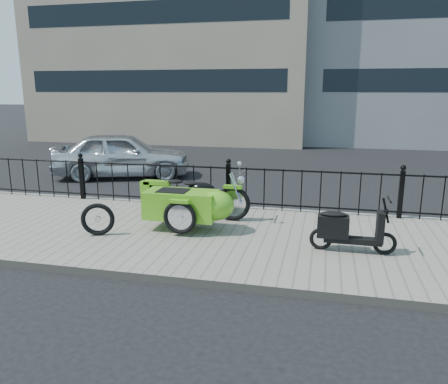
% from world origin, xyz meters
% --- Properties ---
extents(ground, '(120.00, 120.00, 0.00)m').
position_xyz_m(ground, '(0.00, 0.00, 0.00)').
color(ground, black).
rests_on(ground, ground).
extents(sidewalk, '(30.00, 3.80, 0.12)m').
position_xyz_m(sidewalk, '(0.00, -0.50, 0.06)').
color(sidewalk, gray).
rests_on(sidewalk, ground).
extents(curb, '(30.00, 0.10, 0.12)m').
position_xyz_m(curb, '(0.00, 1.44, 0.06)').
color(curb, gray).
rests_on(curb, ground).
extents(iron_fence, '(14.11, 0.11, 1.08)m').
position_xyz_m(iron_fence, '(0.00, 1.30, 0.59)').
color(iron_fence, black).
rests_on(iron_fence, sidewalk).
extents(building_tan, '(14.00, 8.01, 12.00)m').
position_xyz_m(building_tan, '(-6.00, 15.99, 6.00)').
color(building_tan, gray).
rests_on(building_tan, ground).
extents(motorcycle_sidecar, '(2.28, 1.48, 0.98)m').
position_xyz_m(motorcycle_sidecar, '(-0.33, -0.23, 0.59)').
color(motorcycle_sidecar, black).
rests_on(motorcycle_sidecar, sidewalk).
extents(scooter, '(1.34, 0.39, 0.90)m').
position_xyz_m(scooter, '(2.39, -0.86, 0.47)').
color(scooter, black).
rests_on(scooter, sidewalk).
extents(spare_tire, '(0.58, 0.28, 0.59)m').
position_xyz_m(spare_tire, '(-1.83, -1.03, 0.41)').
color(spare_tire, black).
rests_on(spare_tire, sidewalk).
extents(sedan_car, '(4.36, 2.85, 1.38)m').
position_xyz_m(sedan_car, '(-4.00, 4.44, 0.69)').
color(sedan_car, silver).
rests_on(sedan_car, ground).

